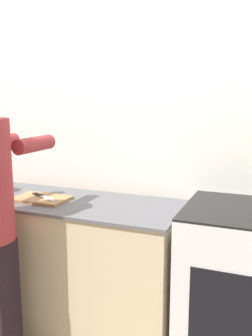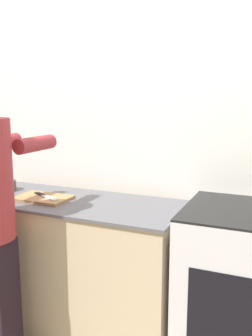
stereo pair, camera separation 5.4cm
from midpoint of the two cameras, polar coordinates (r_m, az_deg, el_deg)
wall_back at (r=2.55m, az=1.23°, el=5.89°), size 8.00×0.05×2.60m
counter at (r=2.57m, az=-9.66°, el=-14.08°), size 1.63×0.59×0.88m
oven at (r=2.23m, az=18.01°, el=-17.71°), size 0.64×0.62×0.94m
cutting_board at (r=2.41m, az=-11.92°, el=-4.51°), size 0.34×0.23×0.02m
knife at (r=2.41m, az=-11.61°, el=-4.21°), size 0.24×0.13×0.01m
bowl_prep at (r=2.71m, az=-17.33°, el=-2.53°), size 0.14×0.14×0.07m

